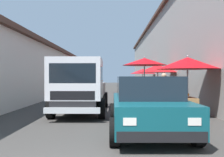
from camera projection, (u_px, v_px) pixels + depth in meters
ground at (110, 98)px, 16.41m from camera, size 90.00×90.00×0.00m
building_left_whitewash at (17, 72)px, 18.75m from camera, size 49.80×7.50×3.65m
building_right_concrete at (205, 52)px, 18.54m from camera, size 49.80×7.50×6.83m
fruit_stall_far_left at (80, 75)px, 22.31m from camera, size 2.49×2.49×2.14m
fruit_stall_near_right at (187, 71)px, 8.54m from camera, size 2.24×2.24×2.23m
fruit_stall_near_left at (158, 72)px, 14.51m from camera, size 2.49×2.49×2.28m
fruit_stall_mid_lane at (142, 73)px, 21.60m from camera, size 2.33×2.33×2.26m
fruit_stall_far_right at (144, 68)px, 11.40m from camera, size 2.13×2.13×2.43m
hatchback_car at (146, 103)px, 6.25m from camera, size 3.93×1.95×1.45m
delivery_truck at (79, 88)px, 8.82m from camera, size 4.93×1.99×2.08m
vendor_by_crates at (164, 89)px, 10.28m from camera, size 0.22×0.64×1.61m
vendor_in_shade at (84, 85)px, 15.11m from camera, size 0.58×0.41×1.64m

